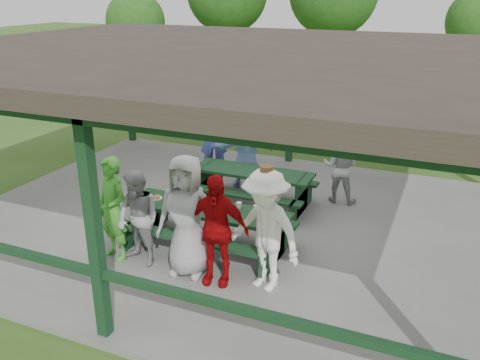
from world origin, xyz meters
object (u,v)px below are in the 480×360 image
at_px(spectator_blue, 213,138).
at_px(picnic_table_near, 207,222).
at_px(picnic_table_far, 253,184).
at_px(contestant_white_fedora, 265,230).
at_px(spectator_lblue, 246,150).
at_px(contestant_grey_left, 138,219).
at_px(contestant_red, 215,230).
at_px(farm_trailer, 223,93).
at_px(contestant_grey_mid, 187,216).
at_px(contestant_green, 113,209).
at_px(spectator_grey, 341,167).
at_px(pickup_truck, 419,114).

bearing_deg(spectator_blue, picnic_table_near, 93.57).
distance_m(picnic_table_near, picnic_table_far, 2.00).
xyz_separation_m(contestant_white_fedora, spectator_lblue, (-1.84, 3.71, -0.11)).
xyz_separation_m(contestant_grey_left, spectator_lblue, (0.24, 3.85, 0.04)).
xyz_separation_m(picnic_table_near, picnic_table_far, (0.02, 2.00, -0.01)).
bearing_deg(contestant_grey_left, contestant_white_fedora, 17.79).
xyz_separation_m(contestant_red, farm_trailer, (-5.05, 11.06, -0.37)).
distance_m(contestant_grey_mid, spectator_lblue, 3.84).
bearing_deg(spectator_blue, contestant_green, 72.85).
xyz_separation_m(spectator_lblue, farm_trailer, (-3.94, 7.21, -0.34)).
bearing_deg(spectator_grey, contestant_grey_mid, 65.82).
height_order(contestant_white_fedora, farm_trailer, contestant_white_fedora).
xyz_separation_m(contestant_green, contestant_grey_mid, (1.32, 0.06, 0.10)).
distance_m(spectator_lblue, farm_trailer, 8.23).
bearing_deg(contestant_red, contestant_white_fedora, 1.51).
height_order(contestant_green, contestant_red, contestant_green).
bearing_deg(spectator_grey, contestant_red, 73.00).
bearing_deg(picnic_table_near, pickup_truck, 73.25).
bearing_deg(spectator_grey, farm_trailer, -52.37).
xyz_separation_m(picnic_table_far, spectator_blue, (-1.54, 1.33, 0.42)).
bearing_deg(pickup_truck, picnic_table_near, 170.89).
relative_size(contestant_red, pickup_truck, 0.30).
relative_size(contestant_red, contestant_white_fedora, 0.90).
bearing_deg(contestant_grey_mid, spectator_blue, 105.54).
height_order(contestant_green, contestant_grey_left, contestant_green).
xyz_separation_m(contestant_green, spectator_grey, (2.83, 3.80, -0.11)).
height_order(contestant_grey_left, spectator_grey, contestant_grey_left).
bearing_deg(pickup_truck, contestant_green, 165.73).
xyz_separation_m(contestant_red, spectator_grey, (1.00, 3.80, -0.11)).
bearing_deg(farm_trailer, spectator_grey, -36.41).
bearing_deg(spectator_blue, contestant_red, 95.61).
bearing_deg(spectator_blue, contestant_white_fedora, 103.92).
relative_size(contestant_grey_mid, contestant_white_fedora, 1.01).
relative_size(contestant_green, contestant_grey_mid, 0.90).
distance_m(spectator_lblue, spectator_blue, 1.06).
relative_size(spectator_blue, spectator_grey, 1.17).
height_order(contestant_grey_mid, contestant_white_fedora, contestant_grey_mid).
height_order(contestant_red, pickup_truck, contestant_red).
relative_size(picnic_table_far, spectator_lblue, 1.47).
height_order(contestant_grey_left, spectator_lblue, spectator_lblue).
distance_m(contestant_green, pickup_truck, 10.34).
bearing_deg(contestant_grey_mid, contestant_red, -12.19).
xyz_separation_m(spectator_grey, farm_trailer, (-6.06, 7.26, -0.27)).
distance_m(spectator_blue, farm_trailer, 7.46).
bearing_deg(pickup_truck, spectator_grey, 177.61).
bearing_deg(contestant_white_fedora, contestant_grey_left, -158.00).
relative_size(contestant_white_fedora, spectator_lblue, 1.16).
height_order(picnic_table_near, spectator_blue, spectator_blue).
relative_size(contestant_green, contestant_grey_left, 1.10).
bearing_deg(contestant_grey_mid, picnic_table_far, 85.81).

